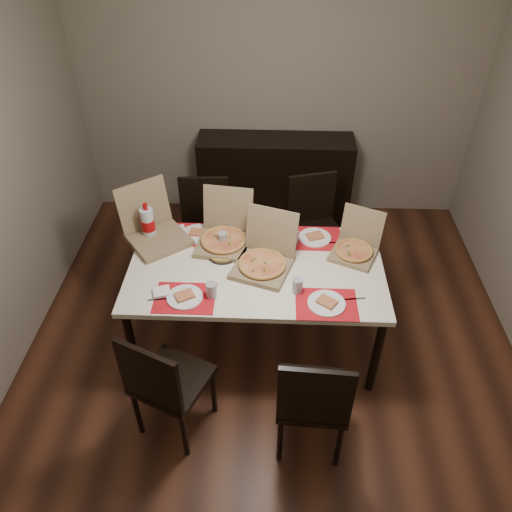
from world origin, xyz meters
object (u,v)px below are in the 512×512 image
chair_near_right (313,399)px  chair_far_right (314,223)px  dining_table (256,274)px  chair_near_left (165,382)px  pizza_box_center (264,260)px  dip_bowl (273,247)px  soda_bottle (148,224)px  chair_far_left (205,227)px  sideboard (275,180)px

chair_near_right → chair_far_right: same height
dining_table → chair_near_left: bearing=-122.3°
chair_near_left → pizza_box_center: size_ratio=1.81×
chair_near_right → chair_far_right: 1.81m
pizza_box_center → dip_bowl: bearing=72.5°
chair_near_right → dip_bowl: (-0.26, 1.13, 0.25)m
soda_bottle → chair_far_left: bearing=54.6°
chair_near_left → dip_bowl: 1.25m
chair_far_left → chair_far_right: (0.94, 0.10, 0.00)m
chair_far_right → pizza_box_center: pizza_box_center is taller
chair_near_right → soda_bottle: (-1.19, 1.23, 0.37)m
dining_table → dip_bowl: 0.26m
chair_near_right → soda_bottle: size_ratio=3.06×
chair_near_right → dip_bowl: bearing=102.8°
chair_near_left → soda_bottle: soda_bottle is taller
dip_bowl → soda_bottle: 0.95m
chair_near_right → chair_near_left: bearing=174.7°
chair_near_left → soda_bottle: size_ratio=3.06×
sideboard → dip_bowl: 1.52m
sideboard → chair_near_left: chair_near_left is taller
chair_near_right → pizza_box_center: size_ratio=1.81×
sideboard → chair_far_right: bearing=-66.7°
chair_far_left → soda_bottle: (-0.34, -0.48, 0.37)m
chair_near_left → dip_bowl: size_ratio=8.58×
chair_far_left → soda_bottle: 0.70m
chair_near_left → pizza_box_center: bearing=55.3°
dining_table → chair_near_right: chair_near_right is taller
dip_bowl → pizza_box_center: bearing=-107.5°
sideboard → chair_near_right: 2.63m
dining_table → chair_far_right: size_ratio=1.94×
dining_table → chair_near_left: 1.00m
dip_bowl → soda_bottle: (-0.94, 0.10, 0.12)m
chair_near_left → chair_far_left: (0.05, 1.63, 0.00)m
sideboard → chair_far_left: bearing=-123.4°
chair_far_left → chair_far_right: bearing=5.8°
chair_far_left → pizza_box_center: size_ratio=1.81×
chair_near_left → soda_bottle: bearing=104.3°
dining_table → dip_bowl: dip_bowl is taller
chair_far_left → dip_bowl: chair_far_left is taller
chair_far_left → dip_bowl: 0.87m
sideboard → chair_far_left: size_ratio=1.61×
soda_bottle → pizza_box_center: bearing=-19.3°
sideboard → chair_near_right: bearing=-84.5°
sideboard → soda_bottle: soda_bottle is taller
pizza_box_center → soda_bottle: bearing=160.7°
chair_far_right → pizza_box_center: (-0.42, -0.88, 0.30)m
sideboard → chair_near_left: (-0.65, -2.53, 0.06)m
sideboard → pizza_box_center: bearing=-92.3°
chair_near_left → chair_near_right: 0.90m
pizza_box_center → chair_far_left: bearing=123.9°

